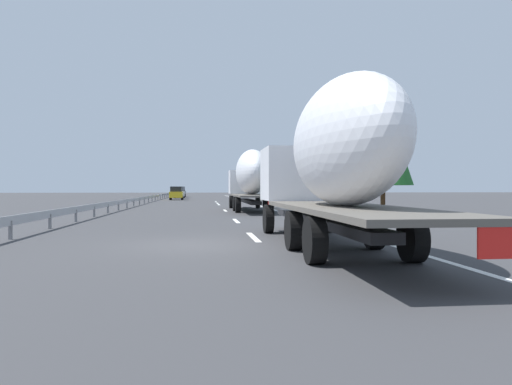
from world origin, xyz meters
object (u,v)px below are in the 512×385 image
Objects in this scene: truck_trailing at (332,158)px; car_white_van at (179,192)px; car_yellow_coupe at (176,193)px; car_black_suv at (181,192)px; truck_lead at (250,177)px; road_sign at (256,182)px.

car_white_van is (68.00, 7.17, -1.51)m from truck_trailing.
car_yellow_coupe is 22.66m from car_black_suv.
car_yellow_coupe is (34.06, 7.02, -1.53)m from truck_lead.
truck_lead reaches higher than car_white_van.
car_yellow_coupe is (56.38, 7.02, -1.52)m from truck_trailing.
truck_lead reaches higher than road_sign.
truck_trailing is 46.91m from road_sign.
car_yellow_coupe is at bearing 11.65° from truck_lead.
truck_lead is 3.45× the size of car_yellow_coupe.
road_sign is at bearing -161.95° from car_black_suv.
car_yellow_coupe is at bearing 46.61° from road_sign.
car_black_suv is at bearing 5.35° from truck_trailing.
truck_trailing reaches higher than car_yellow_coupe.
car_yellow_coupe is 14.00m from road_sign.
car_black_suv is at bearing 18.05° from road_sign.
car_white_van is at bearing 25.86° from road_sign.
truck_trailing is at bearing -174.65° from car_black_suv.
car_white_van is (45.68, 7.17, -1.51)m from truck_lead.
truck_trailing reaches higher than road_sign.
car_black_suv is (11.03, 0.23, 0.01)m from car_white_van.
truck_lead reaches higher than car_yellow_coupe.
road_sign is at bearing -7.21° from truck_lead.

